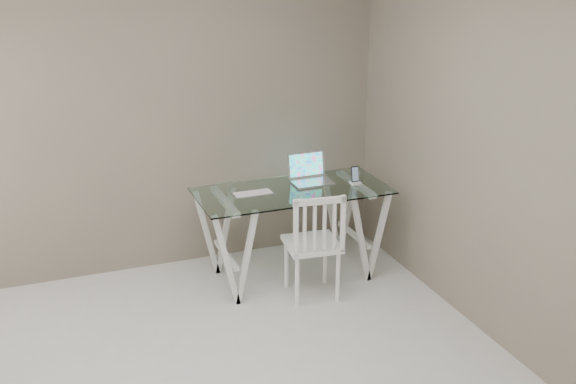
# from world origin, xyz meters

# --- Properties ---
(room) EXTENTS (4.50, 4.52, 2.71)m
(room) POSITION_xyz_m (-0.06, 0.02, 1.72)
(room) COLOR beige
(room) RESTS_ON ground
(desk) EXTENTS (1.50, 0.70, 0.75)m
(desk) POSITION_xyz_m (1.06, 1.64, 0.38)
(desk) COLOR silver
(desk) RESTS_ON ground
(chair) EXTENTS (0.43, 0.43, 0.86)m
(chair) POSITION_xyz_m (1.08, 1.23, 0.47)
(chair) COLOR white
(chair) RESTS_ON ground
(laptop) EXTENTS (0.32, 0.26, 0.22)m
(laptop) POSITION_xyz_m (1.27, 1.79, 0.80)
(laptop) COLOR silver
(laptop) RESTS_ON desk
(keyboard) EXTENTS (0.31, 0.13, 0.01)m
(keyboard) POSITION_xyz_m (0.74, 1.66, 0.75)
(keyboard) COLOR silver
(keyboard) RESTS_ON desk
(mouse) EXTENTS (0.10, 0.06, 0.03)m
(mouse) POSITION_xyz_m (1.01, 1.35, 0.76)
(mouse) COLOR white
(mouse) RESTS_ON desk
(phone_dock) EXTENTS (0.08, 0.08, 0.14)m
(phone_dock) POSITION_xyz_m (1.59, 1.60, 0.79)
(phone_dock) COLOR white
(phone_dock) RESTS_ON desk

